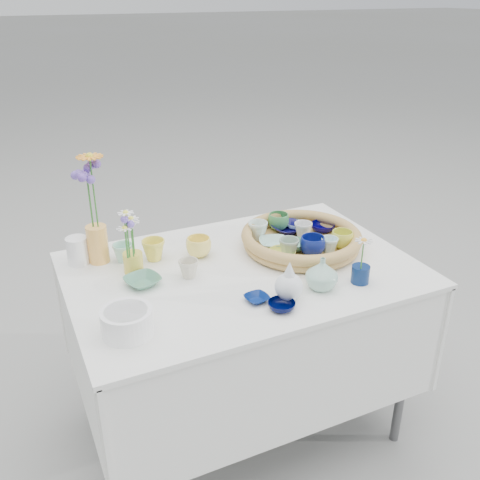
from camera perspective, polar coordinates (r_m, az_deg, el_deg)
name	(u,v)px	position (r m, az deg, el deg)	size (l,w,h in m)	color
ground	(242,424)	(2.43, 0.21, -19.04)	(80.00, 80.00, 0.00)	gray
display_table	(242,424)	(2.43, 0.21, -19.04)	(1.26, 0.86, 0.77)	white
wicker_tray	(301,239)	(2.12, 6.54, 0.06)	(0.47, 0.47, 0.08)	olive
tray_ceramic_0	(288,228)	(2.22, 5.18, 1.24)	(0.13, 0.13, 0.03)	#090741
tray_ceramic_1	(323,227)	(2.25, 8.81, 1.35)	(0.10, 0.10, 0.03)	#03003F
tray_ceramic_2	(342,239)	(2.11, 10.83, 0.07)	(0.09, 0.09, 0.07)	#CBCF41
tray_ceramic_3	(296,245)	(2.08, 5.96, -0.56)	(0.10, 0.10, 0.03)	#60A685
tray_ceramic_4	(289,248)	(2.01, 5.25, -0.84)	(0.08, 0.08, 0.07)	gray
tray_ceramic_5	(273,243)	(2.09, 3.59, -0.33)	(0.11, 0.11, 0.03)	#95C5B5
tray_ceramic_6	(258,230)	(2.15, 1.92, 1.02)	(0.08, 0.08, 0.07)	silver
tray_ceramic_7	(303,231)	(2.17, 6.74, 1.00)	(0.07, 0.07, 0.07)	silver
tray_ceramic_8	(295,225)	(2.26, 5.91, 1.58)	(0.08, 0.08, 0.02)	#ACD4EF
tray_ceramic_9	(312,246)	(2.03, 7.73, -0.63)	(0.10, 0.10, 0.08)	navy
tray_ceramic_10	(282,254)	(2.01, 4.53, -1.51)	(0.10, 0.10, 0.03)	#FFFD6B
tray_ceramic_11	(329,245)	(2.06, 9.51, -0.58)	(0.07, 0.07, 0.06)	silver
tray_ceramic_12	(278,222)	(2.24, 4.12, 1.98)	(0.09, 0.09, 0.07)	#3F8B4B
loose_ceramic_0	(154,250)	(2.04, -9.19, -1.05)	(0.09, 0.09, 0.08)	#EBDB4B
loose_ceramic_1	(199,247)	(2.05, -4.43, -0.74)	(0.10, 0.10, 0.08)	#FFE464
loose_ceramic_2	(143,281)	(1.89, -10.35, -4.34)	(0.12, 0.12, 0.03)	#4F8B6D
loose_ceramic_3	(189,269)	(1.91, -5.50, -3.06)	(0.07, 0.07, 0.07)	beige
loose_ceramic_4	(257,299)	(1.77, 1.80, -6.26)	(0.08, 0.08, 0.02)	#041A5B
loose_ceramic_5	(123,253)	(2.06, -12.37, -1.32)	(0.08, 0.08, 0.07)	#A0DEC3
loose_ceramic_6	(282,306)	(1.73, 4.46, -7.03)	(0.09, 0.09, 0.03)	black
fluted_bowl	(127,322)	(1.64, -11.96, -8.55)	(0.16, 0.16, 0.08)	white
bud_vase_paleblue	(289,280)	(1.76, 5.25, -4.28)	(0.09, 0.09, 0.14)	silver
bud_vase_seafoam	(322,274)	(1.84, 8.73, -3.55)	(0.11, 0.11, 0.12)	#91BDAA
bud_vase_cobalt	(360,274)	(1.91, 12.71, -3.58)	(0.06, 0.06, 0.06)	#091F4E
single_daisy	(362,255)	(1.86, 12.92, -1.56)	(0.07, 0.07, 0.13)	silver
tall_vase_yellow	(98,244)	(2.06, -14.93, -0.42)	(0.08, 0.08, 0.14)	#FFB552
gerbera	(94,193)	(1.98, -15.32, 4.90)	(0.11, 0.11, 0.28)	#FF9D2E
hydrangea	(90,201)	(1.99, -15.71, 4.04)	(0.08, 0.08, 0.28)	#6E4FBA
white_pitcher	(78,251)	(2.07, -16.94, -1.11)	(0.11, 0.08, 0.11)	white
daisy_cup	(133,262)	(1.97, -11.32, -2.36)	(0.07, 0.07, 0.08)	yellow
daisy_posy	(128,233)	(1.91, -11.84, 0.73)	(0.09, 0.09, 0.17)	white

